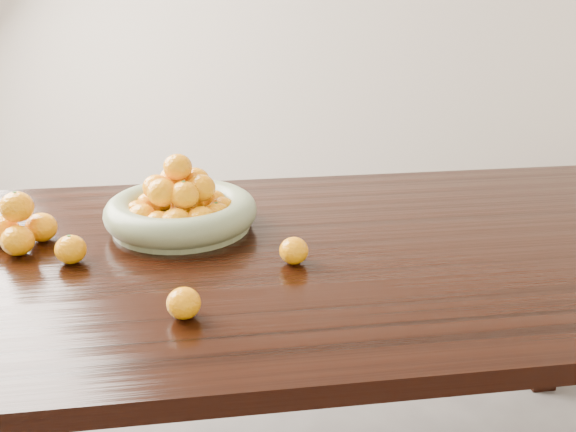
{
  "coord_description": "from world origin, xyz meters",
  "views": [
    {
      "loc": [
        -0.17,
        -1.26,
        1.3
      ],
      "look_at": [
        0.01,
        -0.02,
        0.83
      ],
      "focal_mm": 40.0,
      "sensor_mm": 36.0,
      "label": 1
    }
  ],
  "objects": [
    {
      "name": "fruit_bowl",
      "position": [
        -0.22,
        0.15,
        0.8
      ],
      "size": [
        0.35,
        0.35,
        0.18
      ],
      "rotation": [
        0.0,
        0.0,
        0.29
      ],
      "color": "gray",
      "rests_on": "dining_table"
    },
    {
      "name": "loose_orange_1",
      "position": [
        -0.21,
        -0.27,
        0.78
      ],
      "size": [
        0.06,
        0.06,
        0.06
      ],
      "primitive_type": "ellipsoid",
      "color": "#F59907",
      "rests_on": "dining_table"
    },
    {
      "name": "loose_orange_2",
      "position": [
        0.01,
        -0.08,
        0.78
      ],
      "size": [
        0.06,
        0.06,
        0.06
      ],
      "primitive_type": "ellipsoid",
      "color": "#F59907",
      "rests_on": "dining_table"
    },
    {
      "name": "loose_orange_0",
      "position": [
        -0.44,
        -0.01,
        0.78
      ],
      "size": [
        0.06,
        0.06,
        0.06
      ],
      "primitive_type": "ellipsoid",
      "color": "#F59907",
      "rests_on": "dining_table"
    },
    {
      "name": "orange_pyramid",
      "position": [
        -0.56,
        0.09,
        0.8
      ],
      "size": [
        0.15,
        0.14,
        0.12
      ],
      "rotation": [
        0.0,
        0.0,
        0.09
      ],
      "color": "#F59907",
      "rests_on": "dining_table"
    },
    {
      "name": "dining_table",
      "position": [
        0.0,
        0.0,
        0.66
      ],
      "size": [
        2.0,
        1.0,
        0.75
      ],
      "color": "black",
      "rests_on": "ground"
    }
  ]
}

